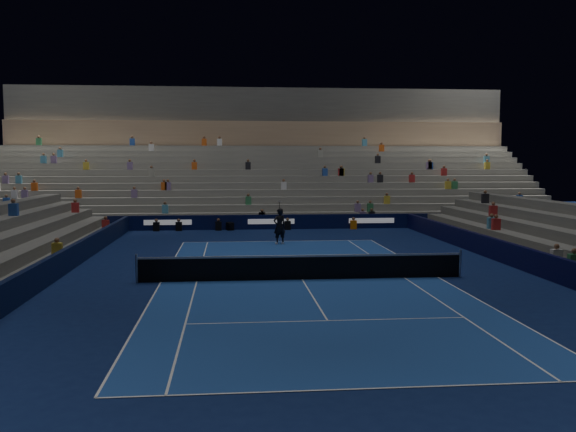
{
  "coord_description": "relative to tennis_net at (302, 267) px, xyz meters",
  "views": [
    {
      "loc": [
        -2.82,
        -24.07,
        4.64
      ],
      "look_at": [
        0.0,
        6.0,
        2.0
      ],
      "focal_mm": 38.91,
      "sensor_mm": 36.0,
      "label": 1
    }
  ],
  "objects": [
    {
      "name": "sponsor_barrier_far",
      "position": [
        0.0,
        18.5,
        -0.0
      ],
      "size": [
        44.0,
        0.25,
        1.0
      ],
      "primitive_type": "cube",
      "color": "black",
      "rests_on": "ground"
    },
    {
      "name": "grandstand_main",
      "position": [
        0.0,
        27.9,
        2.87
      ],
      "size": [
        44.0,
        15.2,
        11.2
      ],
      "color": "slate",
      "rests_on": "ground"
    },
    {
      "name": "sponsor_barrier_east",
      "position": [
        9.7,
        0.0,
        -0.0
      ],
      "size": [
        0.25,
        37.0,
        1.0
      ],
      "primitive_type": "cube",
      "color": "black",
      "rests_on": "ground"
    },
    {
      "name": "ground",
      "position": [
        0.0,
        0.0,
        -0.5
      ],
      "size": [
        90.0,
        90.0,
        0.0
      ],
      "primitive_type": "plane",
      "color": "#0B1946",
      "rests_on": "ground"
    },
    {
      "name": "tennis_net",
      "position": [
        0.0,
        0.0,
        0.0
      ],
      "size": [
        12.9,
        0.1,
        1.1
      ],
      "color": "#B2B2B7",
      "rests_on": "ground"
    },
    {
      "name": "tennis_player",
      "position": [
        -0.04,
        10.71,
        0.51
      ],
      "size": [
        0.87,
        0.73,
        2.03
      ],
      "primitive_type": "imported",
      "rotation": [
        0.0,
        0.0,
        3.53
      ],
      "color": "black",
      "rests_on": "ground"
    },
    {
      "name": "court_surface",
      "position": [
        0.0,
        0.0,
        -0.5
      ],
      "size": [
        10.97,
        23.77,
        0.01
      ],
      "primitive_type": "cube",
      "color": "navy",
      "rests_on": "ground"
    },
    {
      "name": "broadcast_camera",
      "position": [
        -2.82,
        18.06,
        -0.22
      ],
      "size": [
        0.57,
        0.92,
        0.54
      ],
      "color": "black",
      "rests_on": "ground"
    },
    {
      "name": "sponsor_barrier_west",
      "position": [
        -9.7,
        0.0,
        -0.0
      ],
      "size": [
        0.25,
        37.0,
        1.0
      ],
      "primitive_type": "cube",
      "color": "black",
      "rests_on": "ground"
    }
  ]
}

